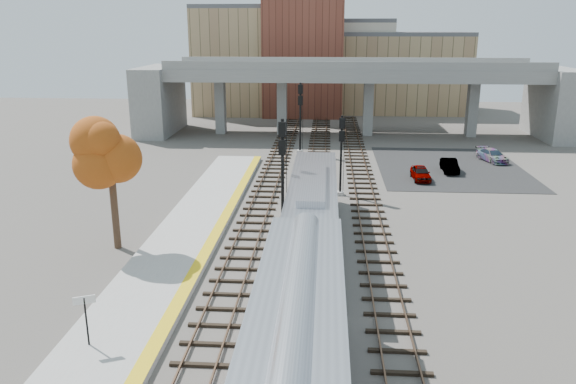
% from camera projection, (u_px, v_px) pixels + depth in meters
% --- Properties ---
extents(ground, '(160.00, 160.00, 0.00)m').
position_uv_depth(ground, '(290.00, 289.00, 29.73)').
color(ground, '#47423D').
rests_on(ground, ground).
extents(platform, '(4.50, 60.00, 0.35)m').
position_uv_depth(platform, '(155.00, 282.00, 30.17)').
color(platform, '#9E9E99').
rests_on(platform, ground).
extents(yellow_strip, '(0.70, 60.00, 0.01)m').
position_uv_depth(yellow_strip, '(190.00, 280.00, 29.99)').
color(yellow_strip, yellow).
rests_on(yellow_strip, platform).
extents(tracks, '(10.70, 95.00, 0.25)m').
position_uv_depth(tracks, '(313.00, 213.00, 41.61)').
color(tracks, black).
rests_on(tracks, ground).
extents(overpass, '(54.00, 12.00, 9.50)m').
position_uv_depth(overpass, '(352.00, 89.00, 70.82)').
color(overpass, slate).
rests_on(overpass, ground).
extents(buildings_far, '(43.00, 21.00, 20.60)m').
position_uv_depth(buildings_far, '(325.00, 62.00, 91.12)').
color(buildings_far, tan).
rests_on(buildings_far, ground).
extents(parking_lot, '(14.00, 18.00, 0.04)m').
position_uv_depth(parking_lot, '(449.00, 167.00, 55.58)').
color(parking_lot, black).
rests_on(parking_lot, ground).
extents(locomotive, '(3.02, 19.05, 4.10)m').
position_uv_depth(locomotive, '(312.00, 210.00, 35.28)').
color(locomotive, '#A8AAB2').
rests_on(locomotive, ground).
extents(signal_mast_near, '(0.60, 0.64, 7.60)m').
position_uv_depth(signal_mast_near, '(282.00, 174.00, 37.54)').
color(signal_mast_near, '#9E9E99').
rests_on(signal_mast_near, ground).
extents(signal_mast_mid, '(0.60, 0.64, 6.59)m').
position_uv_depth(signal_mast_mid, '(341.00, 158.00, 45.46)').
color(signal_mast_mid, '#9E9E99').
rests_on(signal_mast_mid, ground).
extents(signal_mast_far, '(0.60, 0.64, 7.64)m').
position_uv_depth(signal_mast_far, '(300.00, 118.00, 60.88)').
color(signal_mast_far, '#9E9E99').
rests_on(signal_mast_far, ground).
extents(station_sign, '(0.85, 0.40, 2.27)m').
position_uv_depth(station_sign, '(85.00, 310.00, 23.45)').
color(station_sign, black).
rests_on(station_sign, platform).
extents(tree, '(3.60, 3.60, 8.41)m').
position_uv_depth(tree, '(109.00, 151.00, 33.59)').
color(tree, '#382619').
rests_on(tree, ground).
extents(car_a, '(1.60, 3.76, 1.27)m').
position_uv_depth(car_a, '(421.00, 173.00, 50.73)').
color(car_a, '#99999E').
rests_on(car_a, parking_lot).
extents(car_b, '(1.42, 3.81, 1.25)m').
position_uv_depth(car_b, '(450.00, 166.00, 53.48)').
color(car_b, '#99999E').
rests_on(car_b, parking_lot).
extents(car_c, '(2.93, 4.63, 1.25)m').
position_uv_depth(car_c, '(492.00, 155.00, 57.73)').
color(car_c, '#99999E').
rests_on(car_c, parking_lot).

